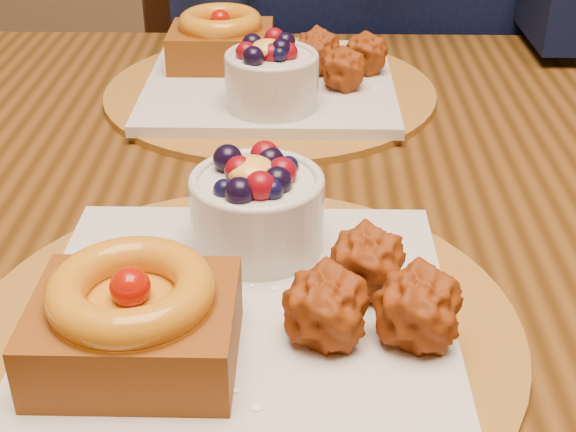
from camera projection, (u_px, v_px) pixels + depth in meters
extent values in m
cube|color=#362009|center=(261.00, 203.00, 0.75)|extent=(1.60, 0.90, 0.04)
cylinder|color=brown|center=(244.00, 330.00, 0.55)|extent=(0.38, 0.38, 0.01)
cube|color=beige|center=(243.00, 318.00, 0.54)|extent=(0.28, 0.28, 0.01)
cube|color=#552C07|center=(136.00, 331.00, 0.49)|extent=(0.12, 0.10, 0.04)
torus|color=#9F4A09|center=(131.00, 290.00, 0.47)|extent=(0.10, 0.10, 0.02)
sphere|color=#8D0D02|center=(130.00, 287.00, 0.47)|extent=(0.02, 0.02, 0.02)
sphere|color=#91370A|center=(366.00, 263.00, 0.55)|extent=(0.05, 0.05, 0.05)
sphere|color=#91370A|center=(326.00, 309.00, 0.50)|extent=(0.05, 0.05, 0.05)
sphere|color=#91370A|center=(418.00, 310.00, 0.50)|extent=(0.05, 0.05, 0.05)
cylinder|color=beige|center=(257.00, 213.00, 0.60)|extent=(0.10, 0.10, 0.06)
torus|color=beige|center=(257.00, 180.00, 0.58)|extent=(0.10, 0.10, 0.01)
ellipsoid|color=gold|center=(251.00, 171.00, 0.58)|extent=(0.04, 0.04, 0.02)
cylinder|color=brown|center=(270.00, 91.00, 0.93)|extent=(0.38, 0.38, 0.01)
cube|color=beige|center=(270.00, 83.00, 0.92)|extent=(0.28, 0.28, 0.01)
cube|color=#552C07|center=(221.00, 46.00, 0.95)|extent=(0.12, 0.10, 0.04)
torus|color=#9F4A09|center=(220.00, 22.00, 0.94)|extent=(0.10, 0.10, 0.02)
sphere|color=#8D0D02|center=(220.00, 20.00, 0.93)|extent=(0.02, 0.02, 0.02)
sphere|color=#91370A|center=(343.00, 69.00, 0.88)|extent=(0.05, 0.05, 0.05)
sphere|color=#91370A|center=(317.00, 53.00, 0.93)|extent=(0.05, 0.05, 0.05)
sphere|color=#91370A|center=(366.00, 54.00, 0.93)|extent=(0.05, 0.05, 0.05)
cylinder|color=beige|center=(272.00, 81.00, 0.83)|extent=(0.10, 0.10, 0.05)
torus|color=beige|center=(272.00, 56.00, 0.82)|extent=(0.10, 0.10, 0.01)
ellipsoid|color=gold|center=(268.00, 49.00, 0.82)|extent=(0.03, 0.03, 0.02)
cube|color=black|center=(289.00, 161.00, 1.48)|extent=(0.55, 0.55, 0.04)
cylinder|color=black|center=(220.00, 340.00, 1.39)|extent=(0.04, 0.04, 0.42)
cylinder|color=black|center=(415.00, 301.00, 1.49)|extent=(0.04, 0.04, 0.42)
cylinder|color=black|center=(179.00, 233.00, 1.70)|extent=(0.04, 0.04, 0.42)
cylinder|color=black|center=(343.00, 207.00, 1.80)|extent=(0.04, 0.04, 0.42)
cube|color=black|center=(258.00, 11.00, 1.53)|extent=(0.42, 0.17, 0.45)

